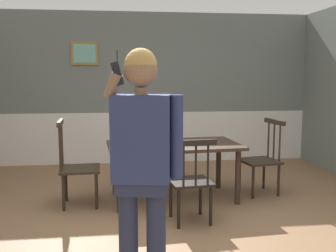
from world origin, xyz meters
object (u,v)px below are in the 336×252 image
at_px(chair_by_doorway, 77,166).
at_px(person_figure, 143,155).
at_px(dining_table, 174,150).
at_px(chair_opposite_corner, 162,151).
at_px(chair_near_window, 191,181).
at_px(chair_at_table_head, 262,159).

bearing_deg(chair_by_doorway, person_figure, 15.17).
bearing_deg(dining_table, chair_opposite_corner, 94.47).
bearing_deg(dining_table, chair_near_window, -85.20).
height_order(chair_opposite_corner, person_figure, person_figure).
distance_m(chair_near_window, chair_at_table_head, 1.49).
bearing_deg(chair_by_doorway, dining_table, 91.94).
bearing_deg(dining_table, chair_at_table_head, 4.90).
distance_m(chair_at_table_head, person_figure, 2.97).
xyz_separation_m(chair_by_doorway, person_figure, (0.69, -2.13, 0.55)).
bearing_deg(person_figure, chair_by_doorway, -61.55).
bearing_deg(person_figure, chair_opposite_corner, -88.11).
relative_size(dining_table, chair_by_doorway, 1.63).
relative_size(chair_near_window, chair_by_doorway, 0.89).
xyz_separation_m(dining_table, chair_at_table_head, (1.22, 0.10, -0.16)).
relative_size(dining_table, person_figure, 0.97).
height_order(chair_by_doorway, chair_opposite_corner, chair_by_doorway).
bearing_deg(chair_near_window, person_figure, -119.81).
height_order(chair_at_table_head, person_figure, person_figure).
bearing_deg(chair_at_table_head, person_figure, 133.40).
bearing_deg(chair_at_table_head, dining_table, 85.28).
distance_m(chair_by_doorway, chair_opposite_corner, 1.50).
distance_m(chair_opposite_corner, person_figure, 3.16).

